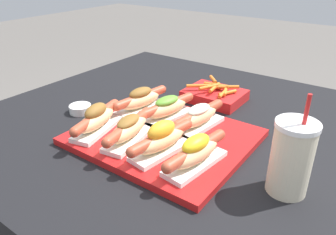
{
  "coord_description": "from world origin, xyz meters",
  "views": [
    {
      "loc": [
        0.45,
        -0.72,
        1.17
      ],
      "look_at": [
        0.01,
        -0.1,
        0.78
      ],
      "focal_mm": 35.0,
      "sensor_mm": 36.0,
      "label": 1
    }
  ],
  "objects_px": {
    "drink_cup": "(291,158)",
    "fries_basket": "(215,95)",
    "hot_dog_2": "(161,139)",
    "serving_tray": "(164,137)",
    "hot_dog_0": "(97,119)",
    "hot_dog_1": "(129,129)",
    "hot_dog_5": "(167,108)",
    "hot_dog_3": "(196,152)",
    "hot_dog_6": "(198,117)",
    "hot_dog_4": "(141,100)",
    "sauce_bowl": "(80,108)"
  },
  "relations": [
    {
      "from": "hot_dog_6",
      "to": "drink_cup",
      "type": "bearing_deg",
      "value": -20.37
    },
    {
      "from": "hot_dog_1",
      "to": "drink_cup",
      "type": "height_order",
      "value": "drink_cup"
    },
    {
      "from": "hot_dog_5",
      "to": "sauce_bowl",
      "type": "relative_size",
      "value": 3.07
    },
    {
      "from": "hot_dog_3",
      "to": "sauce_bowl",
      "type": "distance_m",
      "value": 0.46
    },
    {
      "from": "hot_dog_2",
      "to": "hot_dog_5",
      "type": "bearing_deg",
      "value": 121.86
    },
    {
      "from": "hot_dog_1",
      "to": "hot_dog_6",
      "type": "relative_size",
      "value": 0.99
    },
    {
      "from": "sauce_bowl",
      "to": "fries_basket",
      "type": "bearing_deg",
      "value": 48.08
    },
    {
      "from": "hot_dog_6",
      "to": "fries_basket",
      "type": "xyz_separation_m",
      "value": [
        -0.07,
        0.23,
        -0.03
      ]
    },
    {
      "from": "hot_dog_0",
      "to": "hot_dog_5",
      "type": "relative_size",
      "value": 0.99
    },
    {
      "from": "sauce_bowl",
      "to": "hot_dog_4",
      "type": "bearing_deg",
      "value": 29.35
    },
    {
      "from": "sauce_bowl",
      "to": "fries_basket",
      "type": "height_order",
      "value": "fries_basket"
    },
    {
      "from": "hot_dog_3",
      "to": "fries_basket",
      "type": "xyz_separation_m",
      "value": [
        -0.16,
        0.39,
        -0.03
      ]
    },
    {
      "from": "hot_dog_5",
      "to": "fries_basket",
      "type": "bearing_deg",
      "value": 82.91
    },
    {
      "from": "hot_dog_3",
      "to": "hot_dog_6",
      "type": "xyz_separation_m",
      "value": [
        -0.09,
        0.16,
        -0.0
      ]
    },
    {
      "from": "serving_tray",
      "to": "hot_dog_3",
      "type": "relative_size",
      "value": 2.1
    },
    {
      "from": "hot_dog_0",
      "to": "hot_dog_3",
      "type": "height_order",
      "value": "same"
    },
    {
      "from": "hot_dog_0",
      "to": "hot_dog_1",
      "type": "bearing_deg",
      "value": 5.89
    },
    {
      "from": "hot_dog_1",
      "to": "hot_dog_2",
      "type": "distance_m",
      "value": 0.1
    },
    {
      "from": "hot_dog_5",
      "to": "fries_basket",
      "type": "xyz_separation_m",
      "value": [
        0.03,
        0.23,
        -0.03
      ]
    },
    {
      "from": "serving_tray",
      "to": "hot_dog_0",
      "type": "bearing_deg",
      "value": -150.37
    },
    {
      "from": "hot_dog_0",
      "to": "sauce_bowl",
      "type": "relative_size",
      "value": 3.05
    },
    {
      "from": "hot_dog_1",
      "to": "hot_dog_5",
      "type": "distance_m",
      "value": 0.16
    },
    {
      "from": "hot_dog_0",
      "to": "drink_cup",
      "type": "relative_size",
      "value": 0.93
    },
    {
      "from": "hot_dog_4",
      "to": "sauce_bowl",
      "type": "relative_size",
      "value": 3.09
    },
    {
      "from": "hot_dog_4",
      "to": "sauce_bowl",
      "type": "bearing_deg",
      "value": -150.65
    },
    {
      "from": "hot_dog_4",
      "to": "drink_cup",
      "type": "distance_m",
      "value": 0.48
    },
    {
      "from": "hot_dog_3",
      "to": "fries_basket",
      "type": "height_order",
      "value": "hot_dog_3"
    },
    {
      "from": "hot_dog_3",
      "to": "hot_dog_4",
      "type": "height_order",
      "value": "hot_dog_3"
    },
    {
      "from": "hot_dog_3",
      "to": "hot_dog_6",
      "type": "height_order",
      "value": "hot_dog_3"
    },
    {
      "from": "sauce_bowl",
      "to": "fries_basket",
      "type": "relative_size",
      "value": 0.36
    },
    {
      "from": "serving_tray",
      "to": "hot_dog_6",
      "type": "bearing_deg",
      "value": 56.13
    },
    {
      "from": "serving_tray",
      "to": "hot_dog_3",
      "type": "distance_m",
      "value": 0.17
    },
    {
      "from": "serving_tray",
      "to": "drink_cup",
      "type": "relative_size",
      "value": 1.99
    },
    {
      "from": "fries_basket",
      "to": "hot_dog_4",
      "type": "bearing_deg",
      "value": -118.46
    },
    {
      "from": "hot_dog_1",
      "to": "hot_dog_2",
      "type": "relative_size",
      "value": 1.0
    },
    {
      "from": "hot_dog_2",
      "to": "sauce_bowl",
      "type": "height_order",
      "value": "hot_dog_2"
    },
    {
      "from": "hot_dog_1",
      "to": "hot_dog_2",
      "type": "xyz_separation_m",
      "value": [
        0.1,
        0.0,
        0.0
      ]
    },
    {
      "from": "hot_dog_3",
      "to": "drink_cup",
      "type": "xyz_separation_m",
      "value": [
        0.19,
        0.06,
        0.03
      ]
    },
    {
      "from": "serving_tray",
      "to": "drink_cup",
      "type": "distance_m",
      "value": 0.34
    },
    {
      "from": "hot_dog_0",
      "to": "hot_dog_2",
      "type": "bearing_deg",
      "value": 3.85
    },
    {
      "from": "hot_dog_2",
      "to": "fries_basket",
      "type": "relative_size",
      "value": 1.11
    },
    {
      "from": "serving_tray",
      "to": "hot_dog_6",
      "type": "distance_m",
      "value": 0.11
    },
    {
      "from": "serving_tray",
      "to": "sauce_bowl",
      "type": "height_order",
      "value": "sauce_bowl"
    },
    {
      "from": "serving_tray",
      "to": "hot_dog_4",
      "type": "bearing_deg",
      "value": 151.06
    },
    {
      "from": "hot_dog_3",
      "to": "drink_cup",
      "type": "distance_m",
      "value": 0.2
    },
    {
      "from": "drink_cup",
      "to": "fries_basket",
      "type": "relative_size",
      "value": 1.17
    },
    {
      "from": "hot_dog_3",
      "to": "drink_cup",
      "type": "bearing_deg",
      "value": 16.87
    },
    {
      "from": "hot_dog_5",
      "to": "hot_dog_4",
      "type": "bearing_deg",
      "value": 179.58
    },
    {
      "from": "hot_dog_2",
      "to": "hot_dog_5",
      "type": "height_order",
      "value": "hot_dog_2"
    },
    {
      "from": "hot_dog_4",
      "to": "hot_dog_5",
      "type": "height_order",
      "value": "hot_dog_4"
    }
  ]
}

